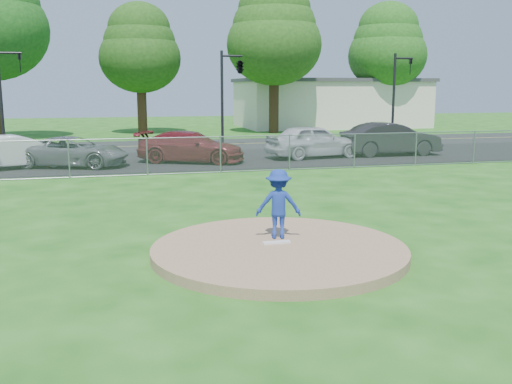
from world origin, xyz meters
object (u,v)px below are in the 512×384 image
traffic_signal_center (238,68)px  parked_car_charcoal (391,139)px  tree_right (274,32)px  parked_car_pearl (314,141)px  parked_car_white (19,152)px  traffic_signal_left (5,90)px  traffic_signal_right (397,90)px  parked_car_gray (73,152)px  parked_car_darkred (191,147)px  traffic_cone (51,160)px  pitcher (278,204)px  commercial_building (330,103)px  tree_far_right (387,46)px  tree_center (140,48)px

traffic_signal_center → parked_car_charcoal: traffic_signal_center is taller
tree_right → parked_car_pearl: bearing=-98.8°
tree_right → parked_car_white: tree_right is taller
traffic_signal_left → parked_car_white: traffic_signal_left is taller
traffic_signal_left → traffic_signal_right: 23.00m
traffic_signal_center → parked_car_charcoal: size_ratio=1.09×
parked_car_gray → parked_car_darkred: parked_car_darkred is taller
tree_right → traffic_cone: bearing=-132.7°
pitcher → parked_car_pearl: (6.36, 15.31, -0.13)m
commercial_building → parked_car_white: bearing=-136.1°
parked_car_charcoal → commercial_building: bearing=-13.0°
tree_far_right → parked_car_gray: 32.45m
traffic_signal_center → traffic_signal_right: size_ratio=1.00×
tree_far_right → traffic_signal_center: bearing=-141.0°
tree_far_right → traffic_signal_center: tree_far_right is taller
traffic_cone → tree_center: bearing=74.6°
commercial_building → traffic_signal_center: 20.17m
traffic_signal_left → parked_car_darkred: 11.36m
commercial_building → traffic_signal_right: traffic_signal_right is taller
traffic_signal_left → parked_car_charcoal: traffic_signal_left is taller
traffic_signal_left → parked_car_gray: 8.06m
tree_right → pitcher: tree_right is taller
parked_car_gray → pitcher: bearing=-141.1°
tree_right → parked_car_gray: bearing=-130.2°
traffic_signal_center → parked_car_darkred: traffic_signal_center is taller
parked_car_gray → traffic_signal_center: bearing=-34.2°
tree_center → tree_far_right: (21.00, 1.00, 0.59)m
traffic_signal_right → commercial_building: bearing=83.7°
traffic_signal_center → tree_right: bearing=63.3°
parked_car_darkred → traffic_signal_center: bearing=-5.9°
tree_right → pitcher: bearing=-105.7°
traffic_signal_right → parked_car_darkred: traffic_signal_right is taller
commercial_building → pitcher: bearing=-113.0°
parked_car_pearl → parked_car_white: bearing=82.8°
tree_center → traffic_cone: (-5.05, -18.30, -6.15)m
tree_right → parked_car_gray: 22.85m
traffic_cone → traffic_signal_left: bearing=113.3°
tree_right → traffic_signal_right: bearing=-62.4°
traffic_signal_left → parked_car_gray: bearing=-60.7°
traffic_signal_right → parked_car_pearl: (-7.71, -6.07, -2.52)m
commercial_building → parked_car_darkred: (-15.74, -22.38, -1.42)m
traffic_signal_center → traffic_cone: (-10.02, -6.30, -4.29)m
traffic_signal_center → parked_car_pearl: size_ratio=1.15×
pitcher → parked_car_charcoal: (10.65, 15.39, -0.11)m
parked_car_charcoal → parked_car_pearl: bearing=91.4°
tree_center → traffic_signal_right: tree_center is taller
traffic_cone → commercial_building: bearing=45.3°
traffic_signal_center → parked_car_darkred: (-3.71, -6.38, -3.87)m
traffic_cone → parked_car_pearl: bearing=1.1°
commercial_building → tree_center: (-17.00, -4.00, 4.31)m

